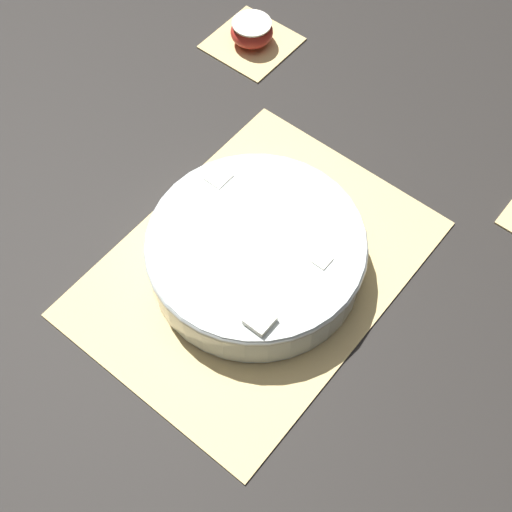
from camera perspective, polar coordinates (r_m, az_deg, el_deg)
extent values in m
plane|color=black|center=(0.96, 0.00, -0.99)|extent=(6.00, 6.00, 0.00)
cube|color=#D6B775|center=(0.95, 0.00, -0.90)|extent=(0.46, 0.34, 0.01)
cube|color=#3D2D19|center=(0.90, -7.29, -8.51)|extent=(0.01, 0.33, 0.00)
cube|color=#3D2D19|center=(0.91, -5.10, -6.24)|extent=(0.01, 0.33, 0.00)
cube|color=#3D2D19|center=(0.92, -3.00, -4.03)|extent=(0.01, 0.33, 0.00)
cube|color=#3D2D19|center=(0.94, -0.98, -1.89)|extent=(0.01, 0.33, 0.00)
cube|color=#3D2D19|center=(0.96, 0.96, 0.17)|extent=(0.01, 0.33, 0.00)
cube|color=#3D2D19|center=(0.98, 2.81, 2.14)|extent=(0.01, 0.33, 0.00)
cube|color=#3D2D19|center=(1.01, 4.58, 4.01)|extent=(0.01, 0.33, 0.00)
cube|color=#3D2D19|center=(1.03, 6.27, 5.79)|extent=(0.01, 0.33, 0.00)
cube|color=#D6B775|center=(1.23, -0.33, 16.71)|extent=(0.13, 0.13, 0.01)
cube|color=#3D2D19|center=(1.21, -1.55, 15.81)|extent=(0.00, 0.13, 0.00)
cube|color=#3D2D19|center=(1.22, -0.74, 16.46)|extent=(0.00, 0.13, 0.00)
cube|color=#3D2D19|center=(1.24, 0.06, 17.09)|extent=(0.00, 0.13, 0.00)
cube|color=#3D2D19|center=(1.25, 0.85, 17.70)|extent=(0.00, 0.13, 0.00)
cylinder|color=silver|center=(0.92, 0.00, 0.21)|extent=(0.28, 0.28, 0.06)
torus|color=silver|center=(0.90, 0.00, 1.05)|extent=(0.29, 0.29, 0.01)
cylinder|color=#F7EFC6|center=(0.95, 5.18, 4.54)|extent=(0.03, 0.03, 0.01)
cylinder|color=#F7EFC6|center=(0.97, 2.25, 5.74)|extent=(0.03, 0.03, 0.01)
cylinder|color=#F7EFC6|center=(0.91, -0.36, 1.38)|extent=(0.03, 0.03, 0.01)
cylinder|color=#F7EFC6|center=(0.92, -6.82, 2.49)|extent=(0.03, 0.03, 0.01)
cylinder|color=#F7EFC6|center=(0.96, 0.51, 3.96)|extent=(0.03, 0.03, 0.01)
cylinder|color=#F7EFC6|center=(0.96, -0.63, 5.48)|extent=(0.03, 0.03, 0.01)
cylinder|color=#F7EFC6|center=(0.92, -6.82, 0.87)|extent=(0.02, 0.02, 0.01)
cylinder|color=#F7EFC6|center=(0.93, 4.04, -0.90)|extent=(0.03, 0.03, 0.01)
cylinder|color=#F7EFC6|center=(0.93, 1.40, 1.60)|extent=(0.03, 0.03, 0.01)
cylinder|color=#F7EFC6|center=(0.86, -2.16, -4.94)|extent=(0.03, 0.03, 0.01)
cube|color=white|center=(0.93, 5.68, 0.14)|extent=(0.02, 0.02, 0.02)
cube|color=white|center=(0.95, -6.16, 0.03)|extent=(0.02, 0.02, 0.02)
cube|color=white|center=(0.92, 4.57, -3.31)|extent=(0.03, 0.03, 0.03)
cube|color=white|center=(0.89, 5.24, -0.63)|extent=(0.02, 0.02, 0.02)
cube|color=white|center=(0.96, -5.22, 1.79)|extent=(0.02, 0.02, 0.02)
cube|color=white|center=(0.84, 0.31, -5.47)|extent=(0.03, 0.03, 0.03)
cube|color=white|center=(0.95, -0.56, 1.06)|extent=(0.03, 0.03, 0.03)
cube|color=white|center=(0.96, -3.01, 5.84)|extent=(0.03, 0.03, 0.03)
ellipsoid|color=orange|center=(0.94, -1.10, 4.06)|extent=(0.03, 0.01, 0.01)
ellipsoid|color=red|center=(0.96, 2.96, 1.90)|extent=(0.03, 0.02, 0.01)
ellipsoid|color=red|center=(0.97, -5.16, 3.80)|extent=(0.02, 0.01, 0.01)
ellipsoid|color=orange|center=(0.91, -3.33, -3.40)|extent=(0.03, 0.02, 0.01)
ellipsoid|color=orange|center=(0.95, 3.25, 4.91)|extent=(0.03, 0.01, 0.01)
ellipsoid|color=orange|center=(0.94, 4.14, 2.42)|extent=(0.03, 0.02, 0.01)
ellipsoid|color=#B72D23|center=(1.21, -0.34, 17.49)|extent=(0.07, 0.07, 0.04)
cylinder|color=white|center=(1.20, -0.34, 18.12)|extent=(0.06, 0.06, 0.00)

